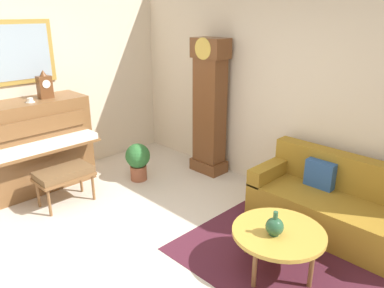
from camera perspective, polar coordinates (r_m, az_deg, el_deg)
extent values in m
cube|color=beige|center=(4.08, -8.69, -17.02)|extent=(6.40, 6.00, 0.10)
cube|color=beige|center=(5.70, -25.41, 8.03)|extent=(0.10, 4.90, 2.80)
cube|color=#B28E3D|center=(5.58, -25.78, 12.47)|extent=(0.03, 1.10, 0.84)
cube|color=#9EB2C1|center=(5.57, -25.72, 12.47)|extent=(0.01, 0.98, 0.72)
cube|color=beige|center=(5.13, 12.67, 8.34)|extent=(5.30, 0.10, 2.80)
cube|color=#4C1E2D|center=(4.01, 13.69, -17.15)|extent=(2.10, 1.50, 0.01)
cube|color=brown|center=(5.57, -22.91, -0.14)|extent=(0.60, 1.44, 1.25)
cube|color=brown|center=(5.18, -21.14, -0.74)|extent=(0.28, 1.38, 0.04)
cube|color=white|center=(5.16, -21.22, -0.12)|extent=(0.26, 1.32, 0.08)
cube|color=brown|center=(5.18, -22.05, 2.67)|extent=(0.03, 1.20, 0.20)
cube|color=brown|center=(5.03, -18.99, -4.74)|extent=(0.42, 0.70, 0.04)
cube|color=brown|center=(5.01, -19.07, -4.12)|extent=(0.40, 0.68, 0.08)
cylinder|color=brown|center=(4.88, -21.03, -8.42)|extent=(0.04, 0.04, 0.36)
cylinder|color=brown|center=(5.11, -14.92, -6.42)|extent=(0.04, 0.04, 0.36)
cylinder|color=brown|center=(5.15, -22.53, -7.11)|extent=(0.04, 0.04, 0.36)
cylinder|color=brown|center=(5.37, -16.67, -5.28)|extent=(0.04, 0.04, 0.36)
cube|color=brown|center=(5.85, 2.57, -3.24)|extent=(0.52, 0.34, 0.18)
cube|color=brown|center=(5.58, 2.70, 4.33)|extent=(0.44, 0.28, 1.78)
cube|color=brown|center=(5.40, 2.87, 14.49)|extent=(0.52, 0.32, 0.28)
cylinder|color=gold|center=(5.29, 1.70, 14.39)|extent=(0.30, 0.02, 0.30)
cylinder|color=gold|center=(5.53, 2.36, 4.83)|extent=(0.03, 0.03, 0.70)
cube|color=olive|center=(4.53, 21.08, -10.27)|extent=(1.90, 0.80, 0.42)
cube|color=olive|center=(4.61, 23.29, -4.36)|extent=(1.90, 0.20, 0.44)
cube|color=olive|center=(4.75, 12.15, -3.95)|extent=(0.18, 0.80, 0.20)
cube|color=#2D5699|center=(4.59, 19.02, -4.42)|extent=(0.34, 0.12, 0.32)
cylinder|color=gold|center=(3.70, 13.14, -13.10)|extent=(0.88, 0.88, 0.04)
torus|color=brown|center=(3.70, 13.14, -13.10)|extent=(0.88, 0.88, 0.04)
cylinder|color=brown|center=(4.08, 15.71, -13.49)|extent=(0.04, 0.04, 0.38)
cylinder|color=brown|center=(3.68, 17.81, -17.78)|extent=(0.04, 0.04, 0.38)
cylinder|color=brown|center=(3.57, 9.57, -18.35)|extent=(0.04, 0.04, 0.38)
cylinder|color=brown|center=(3.97, 8.41, -13.84)|extent=(0.04, 0.04, 0.38)
cube|color=brown|center=(5.45, -21.64, 8.11)|extent=(0.12, 0.18, 0.30)
cylinder|color=white|center=(5.38, -21.44, 8.56)|extent=(0.01, 0.11, 0.11)
cone|color=brown|center=(5.41, -21.90, 10.07)|extent=(0.10, 0.10, 0.08)
cylinder|color=white|center=(5.28, -23.52, 5.90)|extent=(0.12, 0.12, 0.01)
cylinder|color=white|center=(5.28, -23.56, 6.18)|extent=(0.08, 0.08, 0.06)
cylinder|color=#234C33|center=(3.62, 12.46, -13.31)|extent=(0.09, 0.09, 0.01)
sphere|color=#285638|center=(3.58, 12.55, -12.25)|extent=(0.17, 0.17, 0.17)
cylinder|color=#285638|center=(3.52, 12.69, -10.66)|extent=(0.04, 0.04, 0.08)
cylinder|color=#935138|center=(5.59, -8.19, -4.37)|extent=(0.24, 0.24, 0.22)
sphere|color=#2D6B33|center=(5.48, -8.32, -1.79)|extent=(0.36, 0.36, 0.36)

